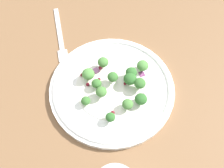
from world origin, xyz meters
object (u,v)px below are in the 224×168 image
object	(u,v)px
broccoli_floret_2	(86,101)
fork	(60,37)
broccoli_floret_1	(88,74)
plate	(112,88)
broccoli_floret_0	(143,66)

from	to	relation	value
broccoli_floret_2	fork	world-z (taller)	broccoli_floret_2
broccoli_floret_2	fork	xyz separation A→B (cm)	(-17.07, 13.33, -2.31)
broccoli_floret_2	fork	bearing A→B (deg)	142.02
broccoli_floret_1	fork	world-z (taller)	broccoli_floret_1
plate	fork	distance (cm)	21.02
plate	broccoli_floret_1	world-z (taller)	broccoli_floret_1
broccoli_floret_0	plate	bearing A→B (deg)	-115.76
fork	broccoli_floret_2	bearing A→B (deg)	-37.98
broccoli_floret_0	fork	world-z (taller)	broccoli_floret_0
broccoli_floret_1	broccoli_floret_2	world-z (taller)	broccoli_floret_1
broccoli_floret_0	broccoli_floret_1	distance (cm)	12.86
plate	broccoli_floret_2	bearing A→B (deg)	-113.25
broccoli_floret_0	broccoli_floret_2	world-z (taller)	broccoli_floret_0
broccoli_floret_2	fork	distance (cm)	21.78
broccoli_floret_0	fork	bearing A→B (deg)	-177.60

